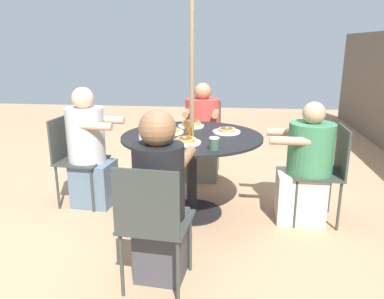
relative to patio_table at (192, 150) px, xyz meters
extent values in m
plane|color=tan|center=(0.00, 0.00, -0.61)|extent=(12.00, 12.00, 0.00)
cylinder|color=black|center=(0.00, 0.00, -0.60)|extent=(0.56, 0.56, 0.01)
cylinder|color=black|center=(0.00, 0.00, -0.24)|extent=(0.09, 0.09, 0.72)
cylinder|color=black|center=(0.00, 0.00, 0.13)|extent=(1.25, 1.25, 0.02)
cylinder|color=#846B4C|center=(0.00, 0.00, 0.58)|extent=(0.04, 0.04, 2.38)
cylinder|color=#333833|center=(0.20, 0.90, -0.39)|extent=(0.02, 0.02, 0.43)
cylinder|color=#333833|center=(-0.16, 0.91, -0.39)|extent=(0.02, 0.02, 0.43)
cylinder|color=#333833|center=(0.20, 1.26, -0.39)|extent=(0.02, 0.02, 0.43)
cylinder|color=#333833|center=(-0.15, 1.27, -0.39)|extent=(0.02, 0.02, 0.43)
cube|color=#333833|center=(0.02, 1.09, -0.17)|extent=(0.43, 0.43, 0.02)
cube|color=#333833|center=(0.03, 1.28, 0.05)|extent=(0.40, 0.03, 0.41)
cube|color=beige|center=(0.02, 0.97, -0.39)|extent=(0.37, 0.41, 0.43)
cylinder|color=#38754C|center=(0.02, 1.03, 0.05)|extent=(0.39, 0.39, 0.45)
sphere|color=tan|center=(0.02, 1.03, 0.36)|extent=(0.19, 0.19, 0.19)
cylinder|color=tan|center=(0.17, 0.82, 0.16)|extent=(0.08, 0.33, 0.07)
cylinder|color=tan|center=(-0.14, 0.83, 0.16)|extent=(0.08, 0.33, 0.07)
cylinder|color=#333833|center=(-0.91, 0.18, -0.39)|extent=(0.02, 0.02, 0.43)
cylinder|color=#333833|center=(-0.91, -0.17, -0.39)|extent=(0.02, 0.02, 0.43)
cylinder|color=#333833|center=(-1.26, 0.18, -0.39)|extent=(0.02, 0.02, 0.43)
cylinder|color=#333833|center=(-1.26, -0.17, -0.39)|extent=(0.02, 0.02, 0.43)
cube|color=#333833|center=(-1.09, 0.01, -0.17)|extent=(0.42, 0.42, 0.02)
cube|color=#333833|center=(-1.28, 0.01, 0.05)|extent=(0.02, 0.40, 0.41)
cube|color=gray|center=(-0.97, 0.01, -0.39)|extent=(0.41, 0.37, 0.43)
cylinder|color=#B73833|center=(-1.03, 0.01, 0.07)|extent=(0.39, 0.39, 0.49)
sphere|color=#A3704C|center=(-1.03, 0.01, 0.40)|extent=(0.19, 0.19, 0.19)
cylinder|color=#A3704C|center=(-0.84, 0.16, 0.19)|extent=(0.28, 0.07, 0.07)
cylinder|color=#A3704C|center=(-0.84, -0.15, 0.19)|extent=(0.28, 0.07, 0.07)
cylinder|color=#333833|center=(-0.26, -0.89, -0.39)|extent=(0.02, 0.02, 0.43)
cylinder|color=#333833|center=(0.09, -0.92, -0.39)|extent=(0.02, 0.02, 0.43)
cylinder|color=#333833|center=(-0.30, -1.24, -0.39)|extent=(0.02, 0.02, 0.43)
cylinder|color=#333833|center=(0.06, -1.27, -0.39)|extent=(0.02, 0.02, 0.43)
cube|color=#333833|center=(-0.10, -1.08, -0.17)|extent=(0.46, 0.46, 0.02)
cube|color=#333833|center=(-0.12, -1.28, 0.05)|extent=(0.40, 0.06, 0.41)
cube|color=slate|center=(-0.09, -0.97, -0.39)|extent=(0.37, 0.40, 0.43)
cylinder|color=#B2B2B2|center=(-0.10, -1.02, 0.09)|extent=(0.35, 0.35, 0.52)
sphere|color=#DBA884|center=(-0.10, -1.02, 0.44)|extent=(0.20, 0.20, 0.20)
cylinder|color=#DBA884|center=(-0.22, -0.82, 0.21)|extent=(0.10, 0.30, 0.07)
cylinder|color=#DBA884|center=(0.06, -0.85, 0.21)|extent=(0.10, 0.30, 0.07)
cylinder|color=#333833|center=(0.89, -0.26, -0.39)|extent=(0.02, 0.02, 0.43)
cylinder|color=#333833|center=(0.92, 0.09, -0.39)|extent=(0.02, 0.02, 0.43)
cylinder|color=#333833|center=(1.24, -0.29, -0.39)|extent=(0.02, 0.02, 0.43)
cylinder|color=#333833|center=(1.27, 0.06, -0.39)|extent=(0.02, 0.02, 0.43)
cube|color=#333833|center=(1.08, -0.10, -0.17)|extent=(0.45, 0.45, 0.02)
cube|color=#333833|center=(1.28, -0.12, 0.05)|extent=(0.05, 0.40, 0.41)
cube|color=#3D3D42|center=(0.97, -0.09, -0.39)|extent=(0.37, 0.34, 0.43)
cylinder|color=black|center=(1.02, -0.10, 0.07)|extent=(0.33, 0.33, 0.50)
sphere|color=brown|center=(1.02, -0.10, 0.43)|extent=(0.23, 0.23, 0.23)
cylinder|color=brown|center=(0.81, -0.21, 0.19)|extent=(0.34, 0.10, 0.07)
cylinder|color=brown|center=(0.84, 0.05, 0.19)|extent=(0.34, 0.10, 0.07)
cylinder|color=white|center=(-0.06, -0.21, 0.15)|extent=(0.25, 0.25, 0.02)
cylinder|color=#BC8947|center=(-0.07, -0.21, 0.16)|extent=(0.18, 0.18, 0.01)
cylinder|color=#BC8947|center=(-0.06, -0.22, 0.17)|extent=(0.18, 0.18, 0.01)
ellipsoid|color=brown|center=(-0.06, -0.21, 0.18)|extent=(0.14, 0.13, 0.00)
cube|color=#F4E084|center=(-0.07, -0.21, 0.19)|extent=(0.03, 0.03, 0.01)
cylinder|color=white|center=(-0.14, 0.30, 0.15)|extent=(0.25, 0.25, 0.02)
cylinder|color=#BC8947|center=(-0.14, 0.30, 0.16)|extent=(0.15, 0.15, 0.01)
cylinder|color=#BC8947|center=(-0.14, 0.30, 0.17)|extent=(0.16, 0.16, 0.01)
ellipsoid|color=brown|center=(-0.14, 0.30, 0.18)|extent=(0.12, 0.11, 0.00)
cube|color=#F4E084|center=(-0.13, 0.31, 0.19)|extent=(0.03, 0.03, 0.01)
cylinder|color=white|center=(0.28, -0.02, 0.15)|extent=(0.25, 0.25, 0.02)
cylinder|color=#BC8947|center=(0.28, -0.02, 0.16)|extent=(0.16, 0.16, 0.01)
cylinder|color=#BC8947|center=(0.28, -0.02, 0.17)|extent=(0.16, 0.16, 0.01)
cylinder|color=#BC8947|center=(0.28, -0.02, 0.18)|extent=(0.16, 0.16, 0.01)
ellipsoid|color=brown|center=(0.28, -0.02, 0.18)|extent=(0.12, 0.11, 0.00)
cube|color=#F4E084|center=(0.28, -0.03, 0.19)|extent=(0.03, 0.03, 0.01)
cylinder|color=white|center=(-0.35, -0.05, 0.15)|extent=(0.25, 0.25, 0.02)
cylinder|color=#BC8947|center=(-0.34, -0.04, 0.16)|extent=(0.18, 0.18, 0.01)
cylinder|color=#BC8947|center=(-0.35, -0.04, 0.17)|extent=(0.18, 0.18, 0.01)
cylinder|color=#BC8947|center=(-0.34, -0.05, 0.19)|extent=(0.18, 0.18, 0.01)
ellipsoid|color=brown|center=(-0.35, -0.05, 0.20)|extent=(0.15, 0.13, 0.00)
cube|color=#F4E084|center=(-0.34, -0.05, 0.20)|extent=(0.03, 0.03, 0.01)
cylinder|color=white|center=(-0.32, -0.34, 0.15)|extent=(0.25, 0.25, 0.02)
cylinder|color=#BC8947|center=(-0.32, -0.35, 0.16)|extent=(0.18, 0.18, 0.01)
cylinder|color=#BC8947|center=(-0.32, -0.34, 0.17)|extent=(0.17, 0.17, 0.01)
ellipsoid|color=brown|center=(-0.32, -0.34, 0.18)|extent=(0.14, 0.13, 0.00)
cube|color=#F4E084|center=(-0.32, -0.33, 0.19)|extent=(0.03, 0.03, 0.01)
cylinder|color=brown|center=(0.10, -0.02, 0.19)|extent=(0.06, 0.06, 0.10)
cylinder|color=brown|center=(0.10, -0.02, 0.26)|extent=(0.03, 0.03, 0.04)
torus|color=brown|center=(0.12, -0.02, 0.20)|extent=(0.05, 0.01, 0.05)
cylinder|color=#33513D|center=(0.44, 0.22, 0.18)|extent=(0.08, 0.08, 0.09)
cylinder|color=white|center=(0.44, 0.22, 0.23)|extent=(0.08, 0.08, 0.01)
cylinder|color=silver|center=(0.40, -0.34, 0.19)|extent=(0.07, 0.07, 0.11)
camera|label=1|loc=(3.19, 0.36, 0.92)|focal=35.00mm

